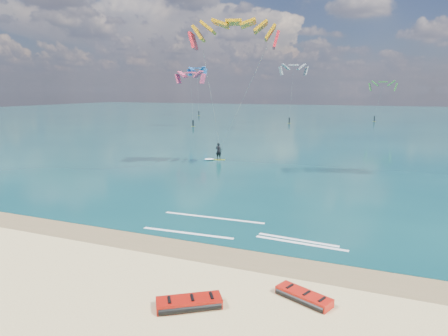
% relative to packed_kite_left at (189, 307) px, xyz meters
% --- Properties ---
extents(ground, '(320.00, 320.00, 0.00)m').
position_rel_packed_kite_left_xyz_m(ground, '(-2.83, 41.95, 0.00)').
color(ground, tan).
rests_on(ground, ground).
extents(wet_sand_strip, '(320.00, 2.40, 0.01)m').
position_rel_packed_kite_left_xyz_m(wet_sand_strip, '(-2.83, 4.95, 0.00)').
color(wet_sand_strip, brown).
rests_on(wet_sand_strip, ground).
extents(sea, '(320.00, 200.00, 0.04)m').
position_rel_packed_kite_left_xyz_m(sea, '(-2.83, 105.95, 0.02)').
color(sea, '#0A343B').
rests_on(sea, ground).
extents(packed_kite_left, '(2.87, 2.46, 0.43)m').
position_rel_packed_kite_left_xyz_m(packed_kite_left, '(0.00, 0.00, 0.00)').
color(packed_kite_left, '#AD1209').
rests_on(packed_kite_left, ground).
extents(packed_kite_mid, '(2.64, 1.89, 0.38)m').
position_rel_packed_kite_left_xyz_m(packed_kite_mid, '(3.89, 2.14, 0.00)').
color(packed_kite_mid, red).
rests_on(packed_kite_mid, ground).
extents(kitesurfer_main, '(11.60, 9.52, 15.62)m').
position_rel_packed_kite_left_xyz_m(kitesurfer_main, '(-8.92, 26.18, 8.05)').
color(kitesurfer_main, '#CBE31A').
rests_on(kitesurfer_main, sea).
extents(shoreline_foam, '(11.84, 3.61, 0.01)m').
position_rel_packed_kite_left_xyz_m(shoreline_foam, '(-0.88, 8.37, 0.04)').
color(shoreline_foam, white).
rests_on(shoreline_foam, ground).
extents(distant_kites, '(83.76, 36.86, 14.35)m').
position_rel_packed_kite_left_xyz_m(distant_kites, '(-14.79, 81.77, 6.03)').
color(distant_kites, '#308531').
rests_on(distant_kites, ground).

